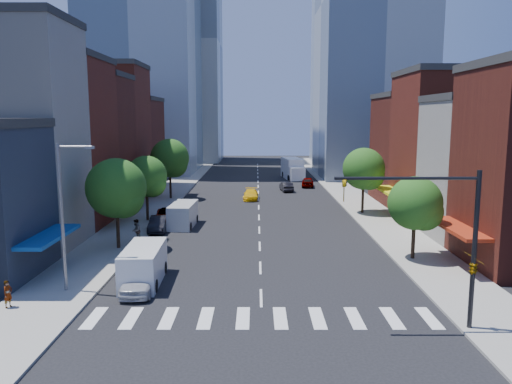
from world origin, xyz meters
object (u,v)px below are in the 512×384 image
(parked_car_second, at_px, (158,224))
(pedestrian_near, at_px, (8,294))
(parked_car_third, at_px, (167,215))
(taxi, at_px, (251,195))
(cargo_van_far, at_px, (183,215))
(pedestrian_far, at_px, (136,231))
(parked_car_rear, at_px, (184,212))
(cargo_van_near, at_px, (143,265))
(traffic_car_far, at_px, (308,182))
(traffic_car_oncoming, at_px, (286,186))
(box_truck, at_px, (293,169))
(parked_car_front, at_px, (139,279))

(parked_car_second, xyz_separation_m, pedestrian_near, (-4.64, -19.27, 0.21))
(parked_car_third, distance_m, taxi, 16.25)
(cargo_van_far, bearing_deg, pedestrian_far, -111.25)
(parked_car_rear, height_order, cargo_van_near, cargo_van_near)
(cargo_van_far, distance_m, traffic_car_far, 31.76)
(pedestrian_far, bearing_deg, traffic_car_far, 153.27)
(parked_car_third, distance_m, traffic_car_oncoming, 25.20)
(parked_car_second, height_order, cargo_van_far, cargo_van_far)
(traffic_car_oncoming, height_order, box_truck, box_truck)
(taxi, distance_m, box_truck, 23.30)
(parked_car_second, height_order, parked_car_third, parked_car_second)
(traffic_car_oncoming, relative_size, traffic_car_far, 0.94)
(parked_car_third, distance_m, traffic_car_far, 30.87)
(parked_car_second, bearing_deg, pedestrian_far, -105.49)
(traffic_car_far, relative_size, pedestrian_near, 2.87)
(box_truck, height_order, pedestrian_far, box_truck)
(parked_car_rear, relative_size, cargo_van_near, 0.88)
(cargo_van_near, xyz_separation_m, box_truck, (13.66, 55.19, 0.49))
(parked_car_front, relative_size, parked_car_rear, 0.92)
(taxi, bearing_deg, cargo_van_far, -110.50)
(traffic_car_far, bearing_deg, traffic_car_oncoming, 57.30)
(cargo_van_near, bearing_deg, parked_car_second, 95.50)
(traffic_car_oncoming, bearing_deg, parked_car_third, 50.69)
(traffic_car_oncoming, xyz_separation_m, traffic_car_far, (3.55, 4.45, 0.07))
(parked_car_third, distance_m, cargo_van_near, 19.25)
(parked_car_second, distance_m, pedestrian_far, 4.65)
(pedestrian_far, bearing_deg, parked_car_rear, 167.04)
(parked_car_second, height_order, taxi, parked_car_second)
(traffic_car_far, bearing_deg, parked_car_second, 66.25)
(parked_car_third, distance_m, pedestrian_far, 9.00)
(parked_car_rear, xyz_separation_m, cargo_van_near, (0.34, -20.59, 0.46))
(parked_car_second, bearing_deg, parked_car_rear, 72.07)
(parked_car_second, xyz_separation_m, parked_car_rear, (1.56, 5.86, 0.01))
(parked_car_second, height_order, box_truck, box_truck)
(parked_car_third, bearing_deg, traffic_car_oncoming, 52.44)
(parked_car_front, height_order, parked_car_second, parked_car_front)
(parked_car_rear, distance_m, box_truck, 37.33)
(parked_car_rear, distance_m, cargo_van_near, 20.60)
(parked_car_second, height_order, parked_car_rear, parked_car_rear)
(parked_car_third, distance_m, parked_car_rear, 2.13)
(traffic_car_far, bearing_deg, cargo_van_far, 67.44)
(traffic_car_far, height_order, pedestrian_far, pedestrian_far)
(cargo_van_near, bearing_deg, pedestrian_near, -147.07)
(parked_car_third, bearing_deg, pedestrian_near, -106.07)
(pedestrian_near, bearing_deg, parked_car_third, 7.17)
(parked_car_rear, xyz_separation_m, pedestrian_far, (-2.56, -10.38, 0.40))
(parked_car_rear, relative_size, box_truck, 0.55)
(cargo_van_near, xyz_separation_m, pedestrian_near, (-6.54, -4.54, -0.26))
(parked_car_rear, distance_m, taxi, 14.22)
(parked_car_second, height_order, pedestrian_far, pedestrian_far)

